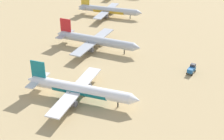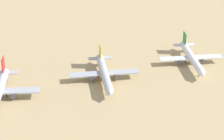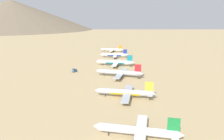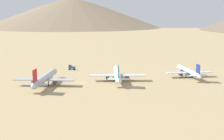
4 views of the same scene
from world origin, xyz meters
name	(u,v)px [view 1 (image 1 of 4)]	position (x,y,z in m)	size (l,w,h in m)	color
ground_plane	(90,70)	(0.00, 0.00, 0.00)	(1800.00, 1800.00, 0.00)	tan
parked_jet_2	(79,89)	(3.46, -24.00, 4.48)	(46.74, 38.06, 13.47)	white
parked_jet_3	(95,40)	(-4.52, 23.35, 4.62)	(47.42, 38.80, 13.72)	#B2B7C1
parked_jet_4	(108,10)	(-11.62, 76.00, 4.28)	(44.67, 36.35, 12.88)	#B2B7C1
service_truck	(192,69)	(44.27, 8.49, 2.08)	(4.09, 5.66, 3.90)	#1E5999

